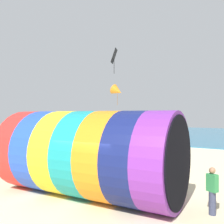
% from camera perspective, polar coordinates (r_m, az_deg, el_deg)
% --- Properties ---
extents(ground_plane, '(120.00, 120.00, 0.00)m').
position_cam_1_polar(ground_plane, '(10.30, -3.27, -20.23)').
color(ground_plane, beige).
extents(giant_inflatable_tube, '(7.90, 3.86, 3.61)m').
position_cam_1_polar(giant_inflatable_tube, '(10.76, -5.51, -9.44)').
color(giant_inflatable_tube, red).
rests_on(giant_inflatable_tube, ground).
extents(kite_handler, '(0.42, 0.36, 1.64)m').
position_cam_1_polar(kite_handler, '(9.67, 21.95, -16.33)').
color(kite_handler, '#383D56').
rests_on(kite_handler, ground).
extents(kite_orange_delta, '(1.62, 1.27, 2.34)m').
position_cam_1_polar(kite_orange_delta, '(28.05, 1.24, 4.83)').
color(kite_orange_delta, orange).
extents(kite_black_diamond, '(0.59, 0.79, 1.70)m').
position_cam_1_polar(kite_black_diamond, '(17.55, 0.48, 12.59)').
color(kite_black_diamond, black).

